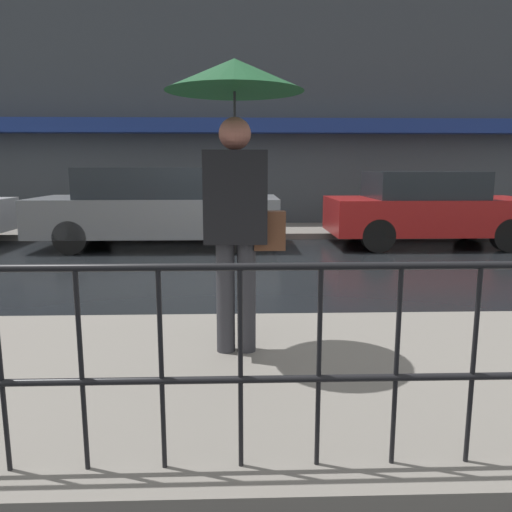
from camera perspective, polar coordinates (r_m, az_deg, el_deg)
The scene contains 9 objects.
ground_plane at distance 8.04m, azimuth -3.19°, elevation -1.25°, with size 80.00×80.00×0.00m, color black.
sidewalk_near at distance 3.74m, azimuth -4.74°, elevation -13.86°, with size 28.00×2.84×0.13m.
sidewalk_far at distance 12.12m, azimuth -2.76°, elevation 2.92°, with size 28.00×2.19×0.13m.
lane_marking at distance 8.04m, azimuth -3.19°, elevation -1.23°, with size 25.20×0.12×0.01m.
building_storefront at distance 13.32m, azimuth -2.80°, elevation 16.34°, with size 28.00×0.85×6.11m.
railing_foreground at distance 2.39m, azimuth -6.36°, elevation -9.73°, with size 12.00×0.04×1.02m.
pedestrian at distance 3.82m, azimuth -2.35°, elevation 13.93°, with size 1.02×1.02×2.23m.
car_grey at distance 10.17m, azimuth -11.44°, elevation 5.46°, with size 4.75×1.88×1.57m.
car_red at distance 10.73m, azimuth 18.94°, elevation 5.17°, with size 4.01×1.82×1.50m.
Camera 1 is at (0.19, -7.88, 1.58)m, focal length 35.00 mm.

